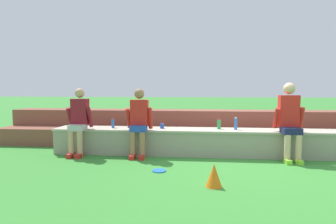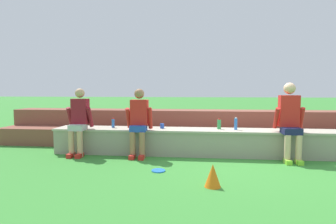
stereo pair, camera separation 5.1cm
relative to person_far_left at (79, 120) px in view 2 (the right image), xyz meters
name	(u,v)px [view 2 (the right image)]	position (x,y,z in m)	size (l,w,h in m)	color
ground_plane	(246,159)	(3.32, 0.01, -0.72)	(80.00, 80.00, 0.00)	#388433
stone_seating_wall	(244,142)	(3.32, 0.31, -0.44)	(7.79, 0.63, 0.52)	gray
brick_bleachers	(237,130)	(3.32, 1.50, -0.38)	(11.38, 1.35, 0.80)	brown
person_far_left	(79,120)	(0.00, 0.00, 0.00)	(0.50, 0.51, 1.35)	tan
person_left_of_center	(139,121)	(1.23, -0.01, 0.00)	(0.52, 0.47, 1.34)	#996B4C
person_center	(290,119)	(4.09, 0.01, 0.07)	(0.53, 0.57, 1.46)	#DBAD89
water_bottle_mid_left	(236,124)	(3.14, 0.31, -0.07)	(0.06, 0.06, 0.25)	blue
water_bottle_center_gap	(219,124)	(2.81, 0.36, -0.09)	(0.07, 0.07, 0.22)	green
water_bottle_mid_right	(113,123)	(0.60, 0.35, -0.10)	(0.06, 0.06, 0.20)	blue
plastic_cup_middle	(162,126)	(1.65, 0.34, -0.14)	(0.08, 0.08, 0.10)	blue
frisbee	(158,171)	(1.76, -0.95, -0.71)	(0.23, 0.23, 0.02)	blue
sports_cone	(213,175)	(2.60, -1.60, -0.56)	(0.23, 0.23, 0.32)	orange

